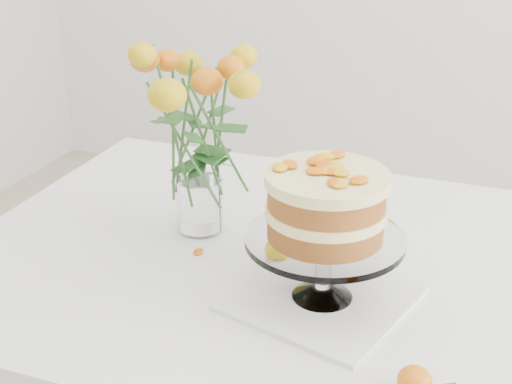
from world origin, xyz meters
The scene contains 10 objects.
table centered at (0.00, 0.00, 0.67)m, with size 1.43×0.93×0.76m.
napkin centered at (0.00, -0.13, 0.76)m, with size 0.27×0.27×0.01m, color white.
cake_stand centered at (0.00, -0.13, 0.92)m, with size 0.26×0.26×0.23m.
rose_vase centered at (-0.29, 0.03, 1.02)m, with size 0.37×0.37×0.44m.
loose_rose_near centered at (-0.11, -0.03, 0.78)m, with size 0.08×0.05×0.04m.
loose_rose_far centered at (0.18, -0.30, 0.78)m, with size 0.09×0.05×0.04m.
stray_petal_a centered at (-0.12, -0.10, 0.76)m, with size 0.03×0.02×0.00m, color #E9AC0E.
stray_petal_b centered at (-0.02, -0.14, 0.76)m, with size 0.03×0.02×0.00m, color #E9AC0E.
stray_petal_c centered at (0.02, -0.18, 0.76)m, with size 0.03×0.02×0.00m, color #E9AC0E.
stray_petal_d centered at (-0.26, -0.05, 0.76)m, with size 0.03×0.02×0.00m, color #E9AC0E.
Camera 1 is at (0.25, -1.11, 1.41)m, focal length 50.00 mm.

